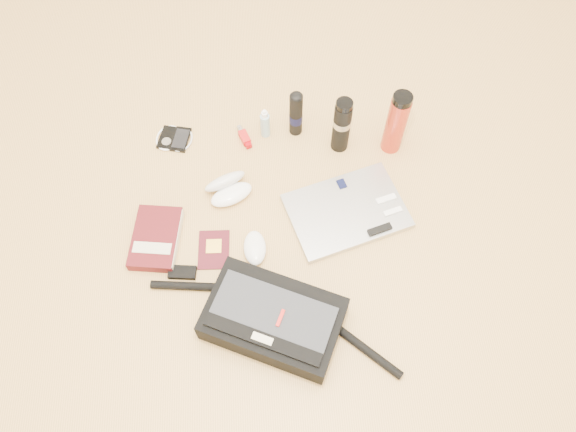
# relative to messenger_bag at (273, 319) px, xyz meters

# --- Properties ---
(ground) EXTENTS (4.00, 4.00, 0.00)m
(ground) POSITION_rel_messenger_bag_xyz_m (0.03, 0.22, -0.05)
(ground) COLOR tan
(ground) RESTS_ON ground
(messenger_bag) EXTENTS (0.74, 0.41, 0.11)m
(messenger_bag) POSITION_rel_messenger_bag_xyz_m (0.00, 0.00, 0.00)
(messenger_bag) COLOR black
(messenger_bag) RESTS_ON ground
(laptop) EXTENTS (0.44, 0.36, 0.04)m
(laptop) POSITION_rel_messenger_bag_xyz_m (0.27, 0.36, -0.04)
(laptop) COLOR #ABABAD
(laptop) RESTS_ON ground
(book) EXTENTS (0.17, 0.24, 0.04)m
(book) POSITION_rel_messenger_bag_xyz_m (-0.36, 0.31, -0.03)
(book) COLOR #4B0E13
(book) RESTS_ON ground
(passport) EXTENTS (0.11, 0.14, 0.01)m
(passport) POSITION_rel_messenger_bag_xyz_m (-0.18, 0.26, -0.05)
(passport) COLOR #460E17
(passport) RESTS_ON ground
(mouse) EXTENTS (0.07, 0.12, 0.04)m
(mouse) POSITION_rel_messenger_bag_xyz_m (-0.04, 0.25, -0.03)
(mouse) COLOR white
(mouse) RESTS_ON ground
(sunglasses_case) EXTENTS (0.19, 0.17, 0.09)m
(sunglasses_case) POSITION_rel_messenger_bag_xyz_m (-0.12, 0.47, -0.02)
(sunglasses_case) COLOR white
(sunglasses_case) RESTS_ON ground
(ipod) EXTENTS (0.11, 0.11, 0.01)m
(ipod) POSITION_rel_messenger_bag_xyz_m (-0.34, 0.72, -0.05)
(ipod) COLOR black
(ipod) RESTS_ON ground
(phone) EXTENTS (0.10, 0.12, 0.01)m
(phone) POSITION_rel_messenger_bag_xyz_m (-0.29, 0.71, -0.05)
(phone) COLOR black
(phone) RESTS_ON ground
(inhaler) EXTENTS (0.05, 0.10, 0.03)m
(inhaler) POSITION_rel_messenger_bag_xyz_m (-0.06, 0.70, -0.04)
(inhaler) COLOR red
(inhaler) RESTS_ON ground
(spray_bottle) EXTENTS (0.04, 0.04, 0.13)m
(spray_bottle) POSITION_rel_messenger_bag_xyz_m (0.02, 0.71, 0.01)
(spray_bottle) COLOR #92B9C8
(spray_bottle) RESTS_ON ground
(aerosol_can) EXTENTS (0.05, 0.05, 0.20)m
(aerosol_can) POSITION_rel_messenger_bag_xyz_m (0.13, 0.72, 0.05)
(aerosol_can) COLOR black
(aerosol_can) RESTS_ON ground
(thermos_black) EXTENTS (0.08, 0.08, 0.23)m
(thermos_black) POSITION_rel_messenger_bag_xyz_m (0.28, 0.64, 0.07)
(thermos_black) COLOR black
(thermos_black) RESTS_ON ground
(thermos_red) EXTENTS (0.08, 0.08, 0.27)m
(thermos_red) POSITION_rel_messenger_bag_xyz_m (0.46, 0.63, 0.08)
(thermos_red) COLOR #B02E1B
(thermos_red) RESTS_ON ground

